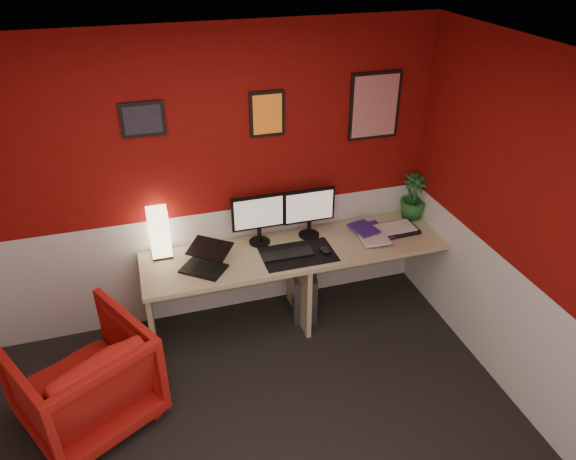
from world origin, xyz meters
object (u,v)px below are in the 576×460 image
object	(u,v)px
laptop	(203,258)
monitor_left	(259,213)
shoji_lamp	(160,234)
zen_tray	(397,229)
desk	(299,284)
potted_plant	(414,197)
monitor_right	(310,206)
armchair	(83,378)
pc_tower	(303,289)

from	to	relation	value
laptop	monitor_left	xyz separation A→B (m)	(0.52, 0.26, 0.18)
shoji_lamp	zen_tray	world-z (taller)	shoji_lamp
desk	laptop	bearing A→B (deg)	-174.63
desk	shoji_lamp	xyz separation A→B (m)	(-1.10, 0.23, 0.56)
monitor_left	potted_plant	size ratio (longest dim) A/B	1.37
monitor_left	zen_tray	bearing A→B (deg)	-7.57
monitor_left	desk	bearing A→B (deg)	-32.60
shoji_lamp	monitor_left	world-z (taller)	monitor_left
monitor_right	armchair	bearing A→B (deg)	-157.13
laptop	monitor_left	size ratio (longest dim) A/B	0.57
monitor_left	pc_tower	bearing A→B (deg)	-15.15
laptop	monitor_left	world-z (taller)	monitor_left
monitor_right	potted_plant	distance (m)	1.01
potted_plant	armchair	bearing A→B (deg)	-163.91
desk	pc_tower	xyz separation A→B (m)	(0.07, 0.09, -0.14)
monitor_right	desk	bearing A→B (deg)	-129.56
monitor_left	shoji_lamp	bearing A→B (deg)	176.83
desk	monitor_right	xyz separation A→B (m)	(0.15, 0.18, 0.66)
pc_tower	armchair	bearing A→B (deg)	-146.91
laptop	armchair	bearing A→B (deg)	-111.50
zen_tray	monitor_left	bearing A→B (deg)	172.43
laptop	potted_plant	xyz separation A→B (m)	(1.96, 0.29, 0.10)
monitor_left	monitor_right	size ratio (longest dim) A/B	1.00
zen_tray	armchair	xyz separation A→B (m)	(-2.68, -0.66, -0.36)
monitor_right	potted_plant	bearing A→B (deg)	2.00
monitor_left	armchair	xyz separation A→B (m)	(-1.47, -0.82, -0.64)
monitor_right	pc_tower	size ratio (longest dim) A/B	1.29
laptop	zen_tray	world-z (taller)	laptop
zen_tray	pc_tower	distance (m)	0.99
desk	armchair	size ratio (longest dim) A/B	3.08
desk	armchair	bearing A→B (deg)	-160.35
desk	zen_tray	xyz separation A→B (m)	(0.91, 0.03, 0.38)
shoji_lamp	zen_tray	bearing A→B (deg)	-5.81
armchair	pc_tower	bearing A→B (deg)	172.43
desk	potted_plant	bearing A→B (deg)	10.38
monitor_left	monitor_right	xyz separation A→B (m)	(0.44, -0.01, 0.00)
shoji_lamp	monitor_left	xyz separation A→B (m)	(0.81, -0.04, 0.09)
desk	armchair	world-z (taller)	armchair
pc_tower	shoji_lamp	bearing A→B (deg)	-175.28
desk	zen_tray	world-z (taller)	zen_tray
laptop	pc_tower	xyz separation A→B (m)	(0.88, 0.17, -0.61)
shoji_lamp	monitor_left	bearing A→B (deg)	-3.17
pc_tower	zen_tray	bearing A→B (deg)	7.49
monitor_right	shoji_lamp	bearing A→B (deg)	177.39
desk	monitor_right	world-z (taller)	monitor_right
laptop	monitor_right	world-z (taller)	monitor_right
shoji_lamp	armchair	bearing A→B (deg)	-127.49
monitor_left	potted_plant	world-z (taller)	monitor_left
potted_plant	pc_tower	world-z (taller)	potted_plant
desk	zen_tray	size ratio (longest dim) A/B	7.43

